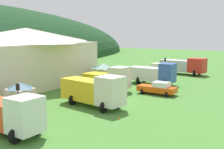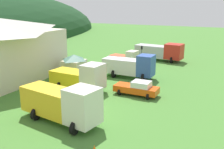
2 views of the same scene
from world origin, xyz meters
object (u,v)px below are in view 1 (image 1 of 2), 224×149
box_truck_blue (154,73)px  heavy_rig_striped (95,90)px  light_truck_cream (150,70)px  crane_truck_red (185,65)px  traffic_cone_near_pickup (80,99)px  traffic_light_east (165,66)px  depot_building (27,56)px  play_shed_pink (20,94)px  flatbed_truck_yellow (109,79)px  play_shed_cream (103,72)px  traffic_cone_mid_row (119,120)px  traffic_light_west (18,101)px  heavy_rig_white (5,113)px  service_pickup_orange (158,88)px

box_truck_blue → heavy_rig_striped: bearing=-89.8°
light_truck_cream → crane_truck_red: crane_truck_red is taller
traffic_cone_near_pickup → light_truck_cream: bearing=-1.0°
crane_truck_red → traffic_light_east: size_ratio=2.41×
depot_building → play_shed_pink: depot_building is taller
flatbed_truck_yellow → traffic_light_east: (13.22, -2.88, 0.59)m
box_truck_blue → light_truck_cream: (6.60, 3.46, -0.48)m
heavy_rig_striped → crane_truck_red: 28.36m
play_shed_cream → traffic_cone_near_pickup: play_shed_cream is taller
crane_truck_red → traffic_light_east: (-7.31, 1.11, 0.56)m
traffic_cone_mid_row → play_shed_cream: bearing=37.2°
flatbed_truck_yellow → traffic_light_west: bearing=-79.7°
depot_building → play_shed_cream: (7.79, -8.53, -2.82)m
light_truck_cream → traffic_light_east: bearing=-11.7°
play_shed_pink → light_truck_cream: 26.14m
heavy_rig_white → heavy_rig_striped: heavy_rig_striped is taller
play_shed_pink → box_truck_blue: (19.25, -7.35, 0.39)m
play_shed_cream → play_shed_pink: 16.79m
light_truck_cream → service_pickup_orange: bearing=-55.2°
box_truck_blue → traffic_light_east: bearing=94.8°
play_shed_pink → traffic_light_east: bearing=-15.7°
light_truck_cream → play_shed_pink: bearing=-91.2°
play_shed_cream → crane_truck_red: bearing=-28.5°
light_truck_cream → crane_truck_red: (6.24, -4.20, 0.48)m
heavy_rig_striped → flatbed_truck_yellow: size_ratio=1.19×
depot_building → box_truck_blue: 19.27m
flatbed_truck_yellow → crane_truck_red: size_ratio=0.76×
flatbed_truck_yellow → crane_truck_red: bearing=82.9°
heavy_rig_white → traffic_cone_mid_row: heavy_rig_white is taller
play_shed_cream → crane_truck_red: (15.30, -8.29, 0.11)m
flatbed_truck_yellow → traffic_cone_mid_row: bearing=-50.2°
light_truck_cream → box_truck_blue: bearing=-55.0°
light_truck_cream → traffic_cone_mid_row: light_truck_cream is taller
crane_truck_red → traffic_cone_mid_row: (-30.95, -3.57, -1.69)m
heavy_rig_striped → service_pickup_orange: 9.88m
light_truck_cream → flatbed_truck_yellow: bearing=-81.8°
box_truck_blue → crane_truck_red: size_ratio=0.82×
heavy_rig_white → flatbed_truck_yellow: bearing=97.5°
heavy_rig_striped → flatbed_truck_yellow: bearing=121.0°
play_shed_cream → light_truck_cream: size_ratio=0.64×
depot_building → traffic_light_west: size_ratio=5.66×
crane_truck_red → traffic_light_west: (-37.43, 2.09, 0.67)m
light_truck_cream → traffic_cone_near_pickup: (-20.01, 0.36, -1.21)m
play_shed_cream → heavy_rig_white: bearing=-165.5°
crane_truck_red → heavy_rig_striped: bearing=-85.3°
play_shed_pink → crane_truck_red: size_ratio=0.30×
play_shed_pink → heavy_rig_white: 8.74m
flatbed_truck_yellow → traffic_cone_mid_row: (-10.42, -7.55, -1.66)m
traffic_cone_near_pickup → depot_building: bearing=75.6°
play_shed_pink → light_truck_cream: (25.85, -3.89, -0.10)m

